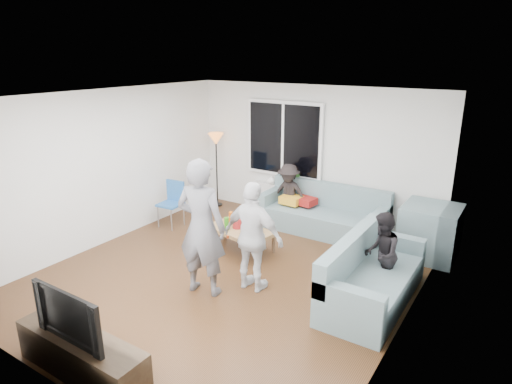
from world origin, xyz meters
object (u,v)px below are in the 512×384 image
Objects in this scene: spectator_back at (288,194)px; tv_console at (82,355)px; player_left at (202,228)px; spectator_right at (381,254)px; sofa_back_section at (322,210)px; side_chair at (170,205)px; player_right at (253,237)px; television at (76,313)px; sofa_right_section at (374,271)px; coffee_table at (240,240)px; floor_lamp at (217,170)px.

tv_console is (0.26, -4.80, -0.37)m from spectator_back.
spectator_right is (2.03, 1.27, -0.37)m from player_left.
sofa_back_section is at bearing 84.50° from tv_console.
side_chair is 0.56× the size of player_right.
television reaches higher than side_chair.
side_chair is 2.59m from player_left.
player_right is 1.73m from spectator_right.
sofa_back_section is 1.15× the size of sofa_right_section.
spectator_right reaches higher than coffee_table.
spectator_right reaches higher than side_chair.
side_chair reaches higher than sofa_back_section.
sofa_right_section is at bearing -11.82° from side_chair.
tv_console is (-0.46, -4.77, -0.20)m from sofa_back_section.
sofa_right_section is 4.52m from floor_lamp.
floor_lamp is 0.97× the size of tv_console.
coffee_table is 2.45m from floor_lamp.
sofa_back_section is 1.49× the size of player_right.
sofa_back_section and sofa_right_section have the same top height.
floor_lamp is at bearing 112.68° from tv_console.
player_left is (-0.47, -2.82, 0.52)m from sofa_back_section.
floor_lamp is 1.01× the size of player_right.
player_left is 2.43m from spectator_right.
floor_lamp reaches higher than television.
player_left reaches higher than tv_console.
coffee_table is 0.95× the size of spectator_right.
side_chair is at bearing -48.14° from player_left.
spectator_back is (1.78, -0.10, -0.19)m from floor_lamp.
coffee_table is 1.28× the size of side_chair.
tv_console is (-2.02, -3.22, -0.36)m from spectator_right.
coffee_table is 0.71× the size of player_right.
player_left reaches higher than television.
television is at bearing 78.95° from player_left.
spectator_right is at bearing -8.36° from side_chair.
player_right is 2.44m from television.
side_chair is 4.03m from tv_console.
coffee_table is (-0.78, -1.51, -0.22)m from sofa_back_section.
television is (2.05, -4.90, -0.06)m from floor_lamp.
television is (-2.02, -2.97, 0.29)m from sofa_right_section.
sofa_back_section is at bearing -3.63° from spectator_back.
player_left is 1.96m from television.
sofa_back_section is 2.38m from sofa_right_section.
tv_console is (0.01, -1.95, -0.72)m from player_left.
side_chair is 4.08m from spectator_right.
spectator_right is (4.07, -0.25, 0.15)m from side_chair.
coffee_table is 1.58m from spectator_back.
spectator_back reaches higher than side_chair.
tv_console is 0.50m from television.
television reaches higher than sofa_back_section.
floor_lamp is 5.31m from television.
floor_lamp reaches higher than player_right.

